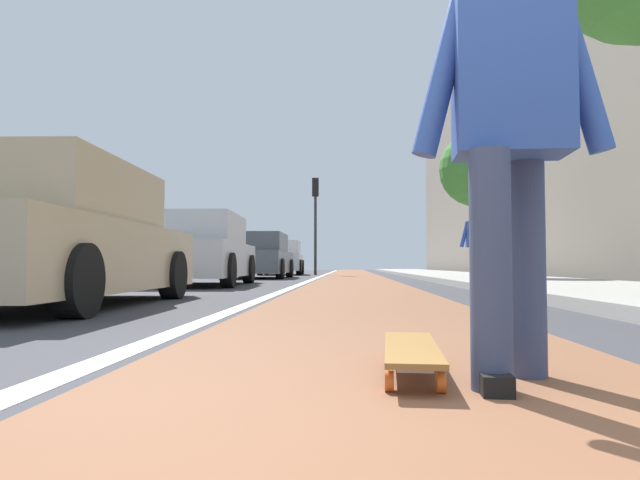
% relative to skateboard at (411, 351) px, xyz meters
% --- Properties ---
extents(ground_plane, '(80.00, 80.00, 0.00)m').
position_rel_skateboard_xyz_m(ground_plane, '(8.93, 0.10, -0.09)').
color(ground_plane, '#38383D').
extents(bike_lane_paint, '(56.00, 2.17, 0.00)m').
position_rel_skateboard_xyz_m(bike_lane_paint, '(22.93, 0.10, -0.09)').
color(bike_lane_paint, brown).
rests_on(bike_lane_paint, ground).
extents(lane_stripe_white, '(52.00, 0.16, 0.01)m').
position_rel_skateboard_xyz_m(lane_stripe_white, '(18.93, 1.33, -0.09)').
color(lane_stripe_white, silver).
rests_on(lane_stripe_white, ground).
extents(sidewalk_curb, '(52.00, 3.20, 0.13)m').
position_rel_skateboard_xyz_m(sidewalk_curb, '(16.93, -3.42, -0.03)').
color(sidewalk_curb, '#9E9B93').
rests_on(sidewalk_curb, ground).
extents(building_facade, '(40.00, 1.20, 12.52)m').
position_rel_skateboard_xyz_m(building_facade, '(20.93, -6.20, 6.17)').
color(building_facade, gray).
rests_on(building_facade, ground).
extents(skateboard, '(0.85, 0.26, 0.11)m').
position_rel_skateboard_xyz_m(skateboard, '(0.00, 0.00, 0.00)').
color(skateboard, orange).
rests_on(skateboard, ground).
extents(skater_person, '(0.45, 0.72, 1.64)m').
position_rel_skateboard_xyz_m(skater_person, '(-0.15, -0.35, 0.84)').
color(skater_person, '#384260').
rests_on(skater_person, ground).
extents(parked_car_near, '(4.35, 1.98, 1.46)m').
position_rel_skateboard_xyz_m(parked_car_near, '(3.43, 3.27, 0.60)').
color(parked_car_near, tan).
rests_on(parked_car_near, ground).
extents(parked_car_mid, '(4.39, 2.01, 1.49)m').
position_rel_skateboard_xyz_m(parked_car_mid, '(9.53, 3.39, 0.63)').
color(parked_car_mid, '#B7B7BC').
rests_on(parked_car_mid, ground).
extents(parked_car_far, '(4.32, 1.95, 1.47)m').
position_rel_skateboard_xyz_m(parked_car_far, '(16.21, 3.21, 0.61)').
color(parked_car_far, '#4C5156').
rests_on(parked_car_far, ground).
extents(parked_car_end, '(4.12, 2.00, 1.50)m').
position_rel_skateboard_xyz_m(parked_car_end, '(22.79, 3.26, 0.63)').
color(parked_car_end, silver).
rests_on(parked_car_end, ground).
extents(traffic_light, '(0.33, 0.28, 4.25)m').
position_rel_skateboard_xyz_m(traffic_light, '(22.37, 1.73, 2.85)').
color(traffic_light, '#2D2D2D').
rests_on(traffic_light, ground).
extents(street_tree_mid, '(1.90, 1.90, 3.83)m').
position_rel_skateboard_xyz_m(street_tree_mid, '(12.31, -3.02, 2.75)').
color(street_tree_mid, brown).
rests_on(street_tree_mid, ground).
extents(pedestrian_distant, '(0.48, 0.75, 1.72)m').
position_rel_skateboard_xyz_m(pedestrian_distant, '(11.68, -2.82, 0.89)').
color(pedestrian_distant, black).
rests_on(pedestrian_distant, ground).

